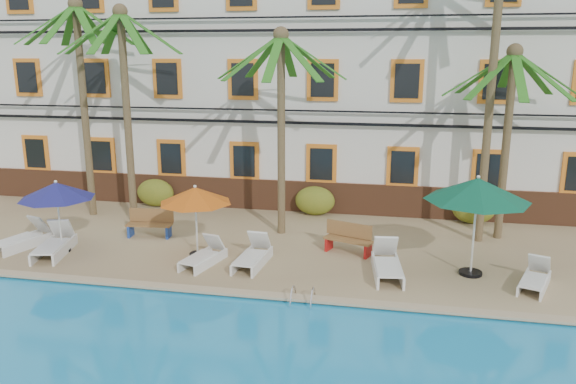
% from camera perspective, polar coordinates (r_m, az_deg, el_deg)
% --- Properties ---
extents(ground, '(100.00, 100.00, 0.00)m').
position_cam_1_polar(ground, '(15.59, -5.84, -9.61)').
color(ground, '#384C23').
rests_on(ground, ground).
extents(pool_deck, '(30.00, 12.00, 0.25)m').
position_cam_1_polar(pool_deck, '(20.07, -1.69, -3.71)').
color(pool_deck, tan).
rests_on(pool_deck, ground).
extents(pool_coping, '(30.00, 0.35, 0.06)m').
position_cam_1_polar(pool_coping, '(14.70, -6.90, -9.98)').
color(pool_coping, tan).
rests_on(pool_coping, pool_deck).
extents(hotel_building, '(25.40, 6.44, 10.22)m').
position_cam_1_polar(hotel_building, '(24.02, 0.92, 11.95)').
color(hotel_building, silver).
rests_on(hotel_building, pool_deck).
extents(palm_a, '(4.19, 4.19, 7.87)m').
position_cam_1_polar(palm_a, '(21.81, -20.22, 10.71)').
color(palm_a, brown).
rests_on(palm_a, pool_deck).
extents(palm_b, '(4.19, 4.19, 7.55)m').
position_cam_1_polar(palm_b, '(20.25, -16.21, 10.30)').
color(palm_b, brown).
rests_on(palm_b, pool_deck).
extents(palm_c, '(4.19, 4.19, 6.77)m').
position_cam_1_polar(palm_c, '(18.31, -0.70, 9.07)').
color(palm_c, brown).
rests_on(palm_c, pool_deck).
extents(palm_d, '(4.19, 4.19, 9.79)m').
position_cam_1_polar(palm_d, '(18.49, 20.26, 13.65)').
color(palm_d, brown).
rests_on(palm_d, pool_deck).
extents(palm_e, '(4.19, 4.19, 6.26)m').
position_cam_1_polar(palm_e, '(19.14, 21.53, 7.39)').
color(palm_e, brown).
rests_on(palm_e, pool_deck).
extents(shrub_left, '(1.50, 0.90, 1.10)m').
position_cam_1_polar(shrub_left, '(22.96, -13.31, -0.06)').
color(shrub_left, '#194F16').
rests_on(shrub_left, pool_deck).
extents(shrub_mid, '(1.50, 0.90, 1.10)m').
position_cam_1_polar(shrub_mid, '(21.16, 2.76, -0.89)').
color(shrub_mid, '#194F16').
rests_on(shrub_mid, pool_deck).
extents(shrub_right, '(1.50, 0.90, 1.10)m').
position_cam_1_polar(shrub_right, '(21.13, 18.35, -1.62)').
color(shrub_right, '#194F16').
rests_on(shrub_right, pool_deck).
extents(umbrella_blue, '(2.26, 2.26, 2.26)m').
position_cam_1_polar(umbrella_blue, '(18.27, -22.46, 0.09)').
color(umbrella_blue, black).
rests_on(umbrella_blue, pool_deck).
extents(umbrella_red, '(2.19, 2.19, 2.19)m').
position_cam_1_polar(umbrella_red, '(16.80, -9.40, -0.36)').
color(umbrella_red, black).
rests_on(umbrella_red, pool_deck).
extents(umbrella_green, '(2.82, 2.82, 2.82)m').
position_cam_1_polar(umbrella_green, '(15.79, 18.69, 0.19)').
color(umbrella_green, black).
rests_on(umbrella_green, pool_deck).
extents(lounger_a, '(1.19, 2.01, 0.90)m').
position_cam_1_polar(lounger_a, '(19.60, -25.23, -4.25)').
color(lounger_a, silver).
rests_on(lounger_a, pool_deck).
extents(lounger_b, '(1.16, 2.15, 0.96)m').
position_cam_1_polar(lounger_b, '(18.55, -22.64, -4.90)').
color(lounger_b, silver).
rests_on(lounger_b, pool_deck).
extents(lounger_c, '(1.01, 1.80, 0.81)m').
position_cam_1_polar(lounger_c, '(16.52, -8.54, -6.41)').
color(lounger_c, silver).
rests_on(lounger_c, pool_deck).
extents(lounger_d, '(0.81, 1.92, 0.89)m').
position_cam_1_polar(lounger_d, '(16.30, -3.59, -6.46)').
color(lounger_d, silver).
rests_on(lounger_d, pool_deck).
extents(lounger_e, '(0.98, 2.12, 0.97)m').
position_cam_1_polar(lounger_e, '(15.80, 10.04, -7.23)').
color(lounger_e, silver).
rests_on(lounger_e, pool_deck).
extents(lounger_f, '(1.14, 1.76, 0.78)m').
position_cam_1_polar(lounger_f, '(16.12, 23.80, -8.05)').
color(lounger_f, silver).
rests_on(lounger_f, pool_deck).
extents(bench_left, '(1.54, 0.62, 0.93)m').
position_cam_1_polar(bench_left, '(19.25, -13.85, -3.05)').
color(bench_left, olive).
rests_on(bench_left, pool_deck).
extents(bench_right, '(1.57, 0.94, 0.93)m').
position_cam_1_polar(bench_right, '(17.29, 6.26, -4.67)').
color(bench_right, olive).
rests_on(bench_right, pool_deck).
extents(pool_ladder, '(0.54, 0.74, 0.74)m').
position_cam_1_polar(pool_ladder, '(14.14, 1.51, -11.01)').
color(pool_ladder, silver).
rests_on(pool_ladder, ground).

